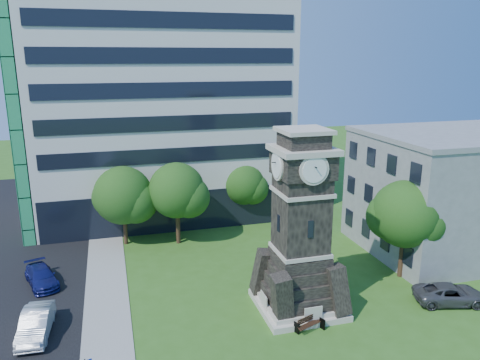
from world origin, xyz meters
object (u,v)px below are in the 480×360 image
object	(u,v)px
clock_tower	(300,234)
park_bench	(309,323)
car_street_north	(41,277)
car_street_mid	(36,324)
car_east_lot	(450,294)

from	to	relation	value
clock_tower	park_bench	xyz separation A→B (m)	(-0.41, -2.78, -4.78)
car_street_north	car_street_mid	bearing A→B (deg)	-104.31
clock_tower	car_street_north	xyz separation A→B (m)	(-17.13, 8.25, -4.63)
car_street_mid	car_street_north	world-z (taller)	car_street_mid
car_street_mid	car_east_lot	bearing A→B (deg)	-4.31
clock_tower	car_street_mid	bearing A→B (deg)	175.52
car_street_mid	car_east_lot	distance (m)	27.20
clock_tower	car_street_north	world-z (taller)	clock_tower
car_street_north	car_east_lot	bearing A→B (deg)	-39.46
car_street_mid	car_street_north	bearing A→B (deg)	97.43
clock_tower	car_east_lot	size ratio (longest dim) A/B	2.51
car_street_mid	park_bench	size ratio (longest dim) A/B	2.55
clock_tower	car_street_mid	size ratio (longest dim) A/B	2.64
park_bench	car_street_mid	bearing A→B (deg)	144.76
clock_tower	car_east_lot	bearing A→B (deg)	-12.59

